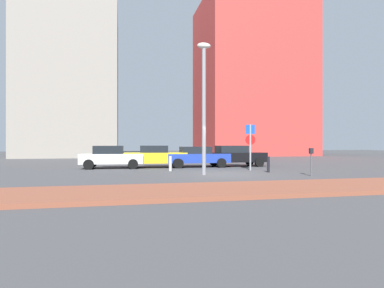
% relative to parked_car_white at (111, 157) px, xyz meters
% --- Properties ---
extents(ground_plane, '(120.00, 120.00, 0.00)m').
position_rel_parked_car_white_xyz_m(ground_plane, '(5.88, -5.41, -0.76)').
color(ground_plane, '#424244').
extents(sidewalk_brick, '(40.00, 3.28, 0.14)m').
position_rel_parked_car_white_xyz_m(sidewalk_brick, '(5.88, -11.55, -0.69)').
color(sidewalk_brick, brown).
rests_on(sidewalk_brick, ground).
extents(parked_car_white, '(4.07, 2.05, 1.48)m').
position_rel_parked_car_white_xyz_m(parked_car_white, '(0.00, 0.00, 0.00)').
color(parked_car_white, white).
rests_on(parked_car_white, ground).
extents(parked_car_yellow, '(4.38, 2.19, 1.49)m').
position_rel_parked_car_white_xyz_m(parked_car_yellow, '(2.85, 0.12, 0.01)').
color(parked_car_yellow, gold).
rests_on(parked_car_yellow, ground).
extents(parked_car_blue, '(4.33, 2.13, 1.41)m').
position_rel_parked_car_white_xyz_m(parked_car_blue, '(5.76, -0.01, -0.02)').
color(parked_car_blue, '#1E389E').
rests_on(parked_car_blue, ground).
extents(parked_car_black, '(4.14, 1.96, 1.48)m').
position_rel_parked_car_white_xyz_m(parked_car_black, '(8.59, 0.08, 0.01)').
color(parked_car_black, black).
rests_on(parked_car_black, ground).
extents(parking_sign_post, '(0.60, 0.13, 2.78)m').
position_rel_parked_car_white_xyz_m(parking_sign_post, '(8.25, -3.51, 0.99)').
color(parking_sign_post, gray).
rests_on(parking_sign_post, ground).
extents(parking_meter, '(0.18, 0.14, 1.39)m').
position_rel_parked_car_white_xyz_m(parking_meter, '(9.85, -7.41, 0.14)').
color(parking_meter, '#4C4C51').
rests_on(parking_meter, ground).
extents(street_lamp, '(0.70, 0.36, 6.82)m').
position_rel_parked_car_white_xyz_m(street_lamp, '(4.80, -5.64, 3.27)').
color(street_lamp, gray).
rests_on(street_lamp, ground).
extents(traffic_bollard_near, '(0.15, 0.15, 0.89)m').
position_rel_parked_car_white_xyz_m(traffic_bollard_near, '(8.71, -4.99, -0.32)').
color(traffic_bollard_near, black).
rests_on(traffic_bollard_near, ground).
extents(traffic_bollard_mid, '(0.17, 0.17, 0.89)m').
position_rel_parked_car_white_xyz_m(traffic_bollard_mid, '(3.47, -2.94, -0.32)').
color(traffic_bollard_mid, '#B7B7BC').
rests_on(traffic_bollard_mid, ground).
extents(building_colorful_midrise, '(14.80, 12.49, 22.08)m').
position_rel_parked_car_white_xyz_m(building_colorful_midrise, '(19.31, 22.42, 10.28)').
color(building_colorful_midrise, '#BF3833').
rests_on(building_colorful_midrise, ground).
extents(building_under_construction, '(11.57, 12.94, 19.00)m').
position_rel_parked_car_white_xyz_m(building_under_construction, '(-5.55, 22.59, 8.74)').
color(building_under_construction, gray).
rests_on(building_under_construction, ground).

